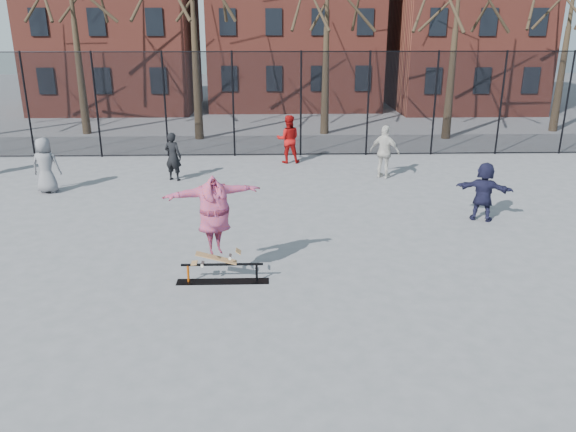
{
  "coord_description": "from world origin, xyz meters",
  "views": [
    {
      "loc": [
        0.03,
        -8.76,
        5.01
      ],
      "look_at": [
        0.35,
        1.5,
        1.45
      ],
      "focal_mm": 35.0,
      "sensor_mm": 36.0,
      "label": 1
    }
  ],
  "objects_px": {
    "bystander_black": "(173,157)",
    "bystander_navy": "(484,191)",
    "skate_rail": "(223,275)",
    "skateboard": "(216,261)",
    "skater": "(215,221)",
    "bystander_white": "(385,152)",
    "bystander_extra": "(46,165)",
    "bystander_red": "(288,139)"
  },
  "relations": [
    {
      "from": "bystander_black",
      "to": "bystander_navy",
      "type": "xyz_separation_m",
      "value": [
        8.82,
        -4.25,
        -0.01
      ]
    },
    {
      "from": "skate_rail",
      "to": "bystander_black",
      "type": "relative_size",
      "value": 1.16
    },
    {
      "from": "skate_rail",
      "to": "bystander_black",
      "type": "height_order",
      "value": "bystander_black"
    },
    {
      "from": "skateboard",
      "to": "skater",
      "type": "height_order",
      "value": "skater"
    },
    {
      "from": "skateboard",
      "to": "bystander_black",
      "type": "distance_m",
      "value": 8.12
    },
    {
      "from": "skate_rail",
      "to": "bystander_white",
      "type": "distance_m",
      "value": 9.31
    },
    {
      "from": "skateboard",
      "to": "bystander_extra",
      "type": "bearing_deg",
      "value": 131.48
    },
    {
      "from": "bystander_black",
      "to": "bystander_red",
      "type": "xyz_separation_m",
      "value": [
        3.88,
        2.36,
        0.09
      ]
    },
    {
      "from": "bystander_white",
      "to": "bystander_extra",
      "type": "xyz_separation_m",
      "value": [
        -10.71,
        -1.4,
        -0.03
      ]
    },
    {
      "from": "bystander_white",
      "to": "bystander_navy",
      "type": "xyz_separation_m",
      "value": [
        1.78,
        -4.34,
        -0.1
      ]
    },
    {
      "from": "bystander_red",
      "to": "bystander_white",
      "type": "relative_size",
      "value": 1.0
    },
    {
      "from": "bystander_extra",
      "to": "skateboard",
      "type": "bearing_deg",
      "value": 133.04
    },
    {
      "from": "skate_rail",
      "to": "bystander_white",
      "type": "relative_size",
      "value": 1.05
    },
    {
      "from": "bystander_black",
      "to": "skater",
      "type": "bearing_deg",
      "value": 126.7
    },
    {
      "from": "bystander_red",
      "to": "bystander_navy",
      "type": "xyz_separation_m",
      "value": [
        4.94,
        -6.61,
        -0.1
      ]
    },
    {
      "from": "bystander_white",
      "to": "skate_rail",
      "type": "bearing_deg",
      "value": 92.71
    },
    {
      "from": "bystander_black",
      "to": "bystander_extra",
      "type": "distance_m",
      "value": 3.89
    },
    {
      "from": "skater",
      "to": "bystander_white",
      "type": "relative_size",
      "value": 1.1
    },
    {
      "from": "bystander_white",
      "to": "bystander_navy",
      "type": "bearing_deg",
      "value": 146.27
    },
    {
      "from": "skater",
      "to": "bystander_red",
      "type": "bearing_deg",
      "value": 60.13
    },
    {
      "from": "skater",
      "to": "bystander_black",
      "type": "bearing_deg",
      "value": 85.04
    },
    {
      "from": "skateboard",
      "to": "bystander_white",
      "type": "distance_m",
      "value": 9.35
    },
    {
      "from": "bystander_black",
      "to": "bystander_extra",
      "type": "height_order",
      "value": "bystander_extra"
    },
    {
      "from": "skater",
      "to": "bystander_navy",
      "type": "xyz_separation_m",
      "value": [
        6.71,
        3.59,
        -0.52
      ]
    },
    {
      "from": "skate_rail",
      "to": "bystander_navy",
      "type": "distance_m",
      "value": 7.54
    },
    {
      "from": "bystander_navy",
      "to": "bystander_black",
      "type": "bearing_deg",
      "value": -1.1
    },
    {
      "from": "bystander_white",
      "to": "skateboard",
      "type": "bearing_deg",
      "value": 92.12
    },
    {
      "from": "skate_rail",
      "to": "bystander_black",
      "type": "distance_m",
      "value": 8.17
    },
    {
      "from": "bystander_red",
      "to": "bystander_white",
      "type": "bearing_deg",
      "value": 143.42
    },
    {
      "from": "skateboard",
      "to": "skate_rail",
      "type": "bearing_deg",
      "value": 0.0
    },
    {
      "from": "skater",
      "to": "bystander_white",
      "type": "bearing_deg",
      "value": 38.07
    },
    {
      "from": "skate_rail",
      "to": "bystander_black",
      "type": "xyz_separation_m",
      "value": [
        -2.22,
        7.84,
        0.64
      ]
    },
    {
      "from": "skater",
      "to": "bystander_navy",
      "type": "bearing_deg",
      "value": 8.12
    },
    {
      "from": "skate_rail",
      "to": "bystander_red",
      "type": "height_order",
      "value": "bystander_red"
    },
    {
      "from": "skate_rail",
      "to": "bystander_white",
      "type": "bearing_deg",
      "value": 58.7
    },
    {
      "from": "skateboard",
      "to": "bystander_red",
      "type": "xyz_separation_m",
      "value": [
        1.77,
        10.2,
        0.42
      ]
    },
    {
      "from": "skateboard",
      "to": "bystander_red",
      "type": "distance_m",
      "value": 10.36
    },
    {
      "from": "bystander_white",
      "to": "bystander_extra",
      "type": "bearing_deg",
      "value": 41.44
    },
    {
      "from": "bystander_black",
      "to": "skateboard",
      "type": "bearing_deg",
      "value": 126.7
    },
    {
      "from": "skater",
      "to": "bystander_extra",
      "type": "distance_m",
      "value": 8.73
    },
    {
      "from": "bystander_black",
      "to": "bystander_navy",
      "type": "relative_size",
      "value": 1.02
    },
    {
      "from": "skater",
      "to": "bystander_white",
      "type": "height_order",
      "value": "skater"
    }
  ]
}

